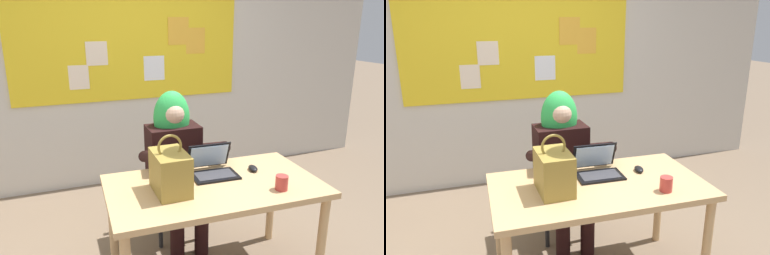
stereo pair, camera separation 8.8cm
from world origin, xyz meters
The scene contains 8 objects.
wall_back_bulletin centered at (0.00, 1.91, 1.32)m, with size 6.15×2.11×2.60m.
desk_main centered at (0.15, -0.01, 0.66)m, with size 1.43×0.81×0.75m.
chair_at_desk centered at (0.09, 0.73, 0.50)m, with size 0.43×0.43×0.89m.
person_costumed centered at (0.09, 0.60, 0.73)m, with size 0.59×0.60×1.24m.
laptop centered at (0.20, 0.14, 0.80)m, with size 0.33×0.29×0.20m.
computer_mouse centered at (0.50, 0.09, 0.77)m, with size 0.06×0.10×0.03m, color black.
handbag centered at (-0.15, -0.02, 0.88)m, with size 0.20×0.30×0.38m.
coffee_mug centered at (0.52, -0.24, 0.80)m, with size 0.08×0.08×0.10m, color #B23833.
Camera 2 is at (-0.67, -2.03, 1.79)m, focal length 33.94 mm.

